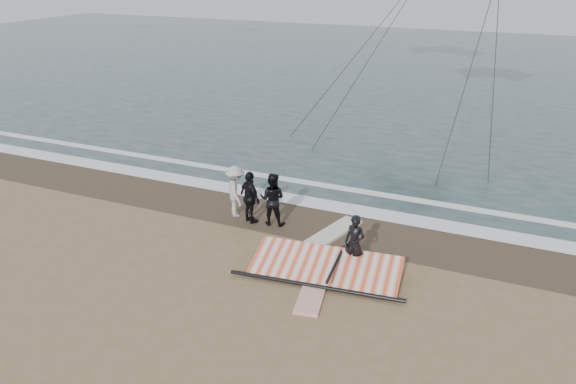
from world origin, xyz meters
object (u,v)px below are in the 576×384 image
(board_white, at_px, (313,290))
(sail_rig, at_px, (325,266))
(man_main, at_px, (354,243))
(board_cream, at_px, (333,233))

(board_white, bearing_deg, sail_rig, 82.73)
(man_main, height_order, board_cream, man_main)
(sail_rig, bearing_deg, man_main, 39.67)
(man_main, distance_m, board_white, 1.84)
(board_white, bearing_deg, board_cream, 89.81)
(man_main, bearing_deg, board_white, -99.28)
(man_main, xyz_separation_m, sail_rig, (-0.66, -0.54, -0.61))
(board_white, height_order, board_cream, board_cream)
(man_main, distance_m, sail_rig, 1.05)
(man_main, height_order, board_white, man_main)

